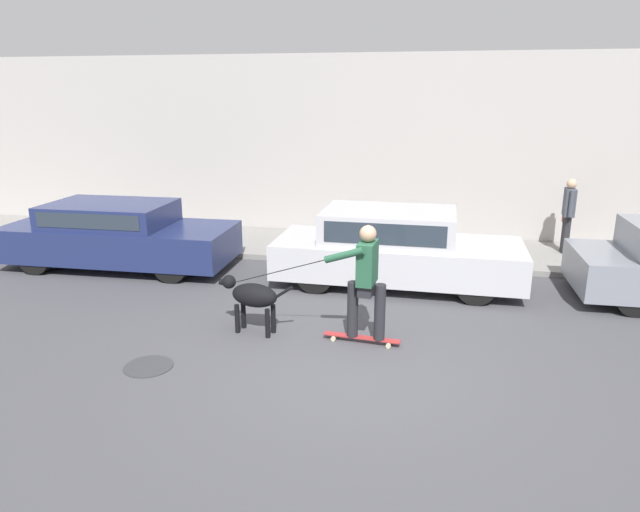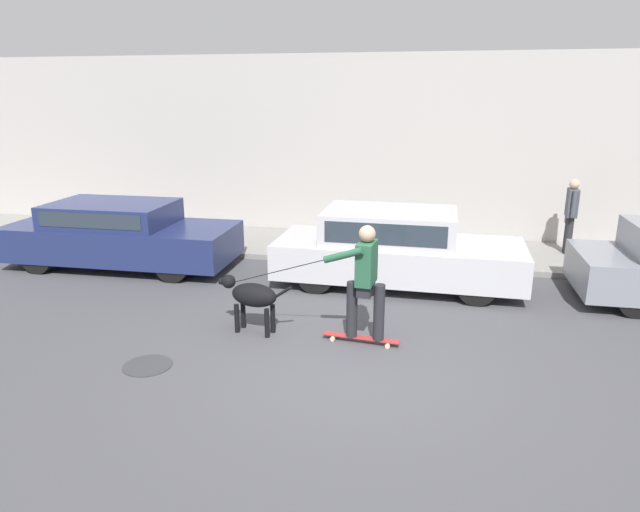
% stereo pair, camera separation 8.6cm
% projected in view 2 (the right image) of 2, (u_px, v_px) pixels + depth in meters
% --- Properties ---
extents(ground_plane, '(36.00, 36.00, 0.00)m').
position_uv_depth(ground_plane, '(354.00, 367.00, 7.16)').
color(ground_plane, '#47474C').
extents(back_wall, '(32.00, 0.30, 4.17)m').
position_uv_depth(back_wall, '(402.00, 149.00, 12.97)').
color(back_wall, '#B2ADA8').
rests_on(back_wall, ground_plane).
extents(sidewalk_curb, '(30.00, 2.32, 0.11)m').
position_uv_depth(sidewalk_curb, '(394.00, 250.00, 12.29)').
color(sidewalk_curb, gray).
rests_on(sidewalk_curb, ground_plane).
extents(parked_car_0, '(4.46, 1.82, 1.27)m').
position_uv_depth(parked_car_0, '(120.00, 235.00, 11.17)').
color(parked_car_0, black).
rests_on(parked_car_0, ground_plane).
extents(parked_car_1, '(4.33, 1.73, 1.35)m').
position_uv_depth(parked_car_1, '(396.00, 249.00, 10.07)').
color(parked_car_1, black).
rests_on(parked_car_1, ground_plane).
extents(dog, '(1.13, 0.45, 0.82)m').
position_uv_depth(dog, '(252.00, 296.00, 8.07)').
color(dog, black).
rests_on(dog, ground_plane).
extents(skateboarder, '(2.48, 0.62, 1.67)m').
position_uv_depth(skateboarder, '(365.00, 278.00, 7.59)').
color(skateboarder, beige).
rests_on(skateboarder, ground_plane).
extents(pedestrian_with_bag, '(0.22, 0.66, 1.54)m').
position_uv_depth(pedestrian_with_bag, '(571.00, 213.00, 11.64)').
color(pedestrian_with_bag, '#28282D').
rests_on(pedestrian_with_bag, sidewalk_curb).
extents(manhole_cover, '(0.61, 0.61, 0.01)m').
position_uv_depth(manhole_cover, '(148.00, 366.00, 7.20)').
color(manhole_cover, '#38383D').
rests_on(manhole_cover, ground_plane).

